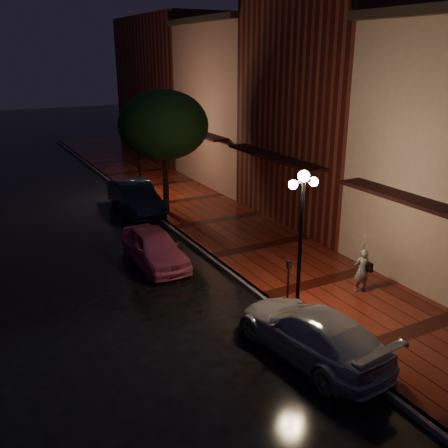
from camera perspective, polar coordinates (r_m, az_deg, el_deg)
ground at (r=19.13m, az=-1.44°, el=-4.09°), size 120.00×120.00×0.00m
sidewalk at (r=20.14m, az=4.28°, el=-2.70°), size 4.50×60.00×0.15m
curb at (r=19.10m, az=-1.44°, el=-3.89°), size 0.25×60.00×0.15m
storefront_mid at (r=23.24m, az=12.12°, el=13.66°), size 5.00×8.00×11.00m
storefront_far at (r=29.88m, az=1.89°, el=13.23°), size 5.00×8.00×9.00m
storefront_extra at (r=38.79m, az=-5.79°, el=15.22°), size 5.00×12.00×10.00m
streetlamp_near at (r=14.39m, az=8.77°, el=-1.15°), size 0.96×0.36×4.31m
streetlamp_far at (r=26.52m, az=-9.71°, el=8.09°), size 0.96×0.36×4.31m
street_tree at (r=23.55m, az=-6.90°, el=10.92°), size 4.16×4.16×5.80m
pink_car at (r=18.64m, az=-7.96°, el=-2.65°), size 1.63×4.00×1.36m
navy_car at (r=24.92m, az=-10.14°, el=3.03°), size 1.73×4.72×1.54m
silver_car at (r=13.34m, az=9.94°, el=-12.13°), size 2.38×4.80×1.34m
woman_with_umbrella at (r=16.43m, az=15.66°, el=-3.18°), size 0.85×0.86×2.04m
parking_meter at (r=15.46m, az=7.36°, el=-6.07°), size 0.14×0.11×1.39m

